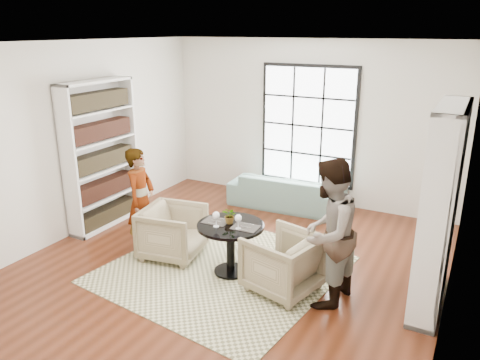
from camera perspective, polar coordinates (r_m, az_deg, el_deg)
The scene contains 16 objects.
ground at distance 6.68m, azimuth -1.13°, elevation -10.26°, with size 6.00×6.00×0.00m, color #582714.
room_shell at distance 6.64m, azimuth 1.06°, elevation 1.33°, with size 6.00×6.01×6.00m.
rug at distance 6.55m, azimuth -2.11°, elevation -10.82°, with size 2.83×2.83×0.01m, color beige.
pedestal_table at distance 6.24m, azimuth -1.15°, elevation -7.07°, with size 0.89×0.89×0.71m.
sofa at distance 8.66m, azimuth 5.69°, elevation -1.35°, with size 2.08×0.81×0.61m, color gray.
armchair_left at distance 6.82m, azimuth -8.18°, elevation -6.30°, with size 0.80×0.83×0.75m, color #B6B482.
armchair_right at distance 5.94m, azimuth 5.25°, elevation -9.99°, with size 0.81×0.84×0.76m, color #BFB788.
person_left at distance 6.99m, azimuth -12.00°, elevation -2.38°, with size 0.57×0.37×1.55m, color gray.
person_right at distance 5.55m, azimuth 10.68°, elevation -6.41°, with size 0.87×0.68×1.79m, color gray.
placemat_left at distance 6.26m, azimuth -2.92°, elevation -5.05°, with size 0.34×0.26×0.01m, color #282523.
placemat_right at distance 6.07m, azimuth 0.67°, elevation -5.79°, with size 0.34×0.26×0.01m, color #282523.
cutlery_left at distance 6.25m, azimuth -2.92°, elevation -4.99°, with size 0.14×0.22×0.01m, color silver, non-canonical shape.
cutlery_right at distance 6.06m, azimuth 0.67°, elevation -5.73°, with size 0.14×0.22×0.01m, color silver, non-canonical shape.
wine_glass_left at distance 6.04m, azimuth -2.94°, elevation -4.40°, with size 0.10×0.10×0.21m.
wine_glass_right at distance 5.97m, azimuth -0.22°, elevation -4.74°, with size 0.09×0.09×0.20m.
flower_centerpiece at distance 6.16m, azimuth -1.22°, elevation -4.35°, with size 0.20×0.17×0.22m, color gray.
Camera 1 is at (2.85, -5.14, 3.17)m, focal length 35.00 mm.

